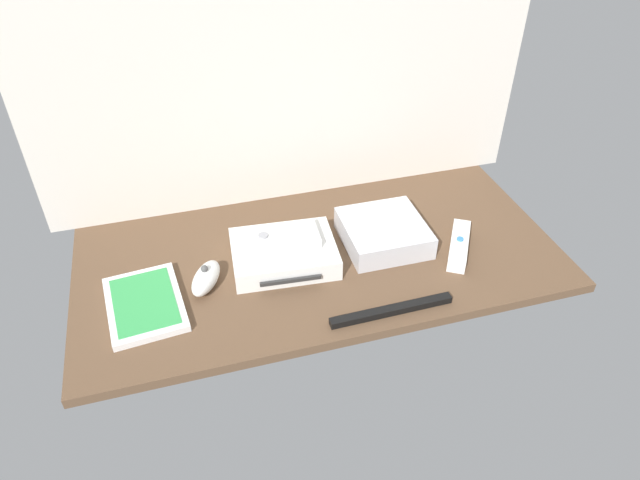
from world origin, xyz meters
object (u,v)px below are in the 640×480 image
Objects in this scene: mini_computer at (384,232)px; remote_wand at (459,245)px; game_case at (145,304)px; remote_classic_pad at (283,238)px; remote_nunchuk at (206,278)px; game_console at (284,254)px; sensor_bar at (392,310)px.

mini_computer is 16.02cm from remote_wand.
mini_computer is 1.18× the size of remote_wand.
remote_classic_pad reaches higher than game_case.
remote_nunchuk is 17.34cm from remote_classic_pad.
remote_nunchuk is (-16.32, -2.63, -0.16)cm from game_console.
remote_wand is at bearing -8.95° from remote_classic_pad.
game_case is at bearing 161.01° from sensor_bar.
remote_classic_pad reaches higher than game_console.
sensor_bar is at bearing -23.79° from game_case.
mini_computer is at bearing -175.91° from remote_wand.
game_console is 28.81cm from game_case.
mini_computer is 50.71cm from game_case.
remote_nunchuk is (-52.53, 3.83, 0.53)cm from remote_wand.
mini_computer reaches higher than sensor_bar.
game_console is at bearing -93.66° from remote_classic_pad.
remote_classic_pad reaches higher than mini_computer.
mini_computer is 1.57× the size of remote_nunchuk.
remote_nunchuk is (-38.33, -3.48, -0.60)cm from mini_computer.
game_console is 1.10× the size of game_case.
sensor_bar is (32.09, -17.12, -1.34)cm from remote_nunchuk.
remote_wand reaches higher than game_case.
mini_computer is 1.15× the size of remote_classic_pad.
mini_computer reaches higher than game_case.
game_console reaches higher than game_case.
remote_wand is at bearing 32.20° from sensor_bar.
remote_wand reaches higher than sensor_bar.
game_console is 2.04× the size of remote_nunchuk.
remote_wand is 37.10cm from remote_classic_pad.
sensor_bar is at bearing 0.18° from remote_nunchuk.
remote_classic_pad is at bearing 178.37° from mini_computer.
remote_wand is 24.40cm from sensor_bar.
game_console is at bearing 127.78° from sensor_bar.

